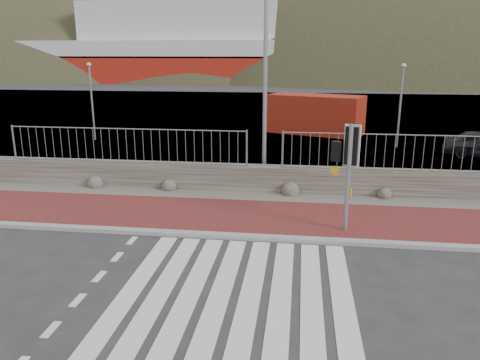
# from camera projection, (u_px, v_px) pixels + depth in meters

# --- Properties ---
(ground) EXTENTS (220.00, 220.00, 0.00)m
(ground) POSITION_uv_depth(u_px,v_px,m) (234.00, 298.00, 9.16)
(ground) COLOR #28282B
(ground) RESTS_ON ground
(sidewalk_far) EXTENTS (40.00, 3.00, 0.08)m
(sidewalk_far) POSITION_uv_depth(u_px,v_px,m) (256.00, 218.00, 13.45)
(sidewalk_far) COLOR maroon
(sidewalk_far) RESTS_ON ground
(kerb_far) EXTENTS (40.00, 0.25, 0.12)m
(kerb_far) POSITION_uv_depth(u_px,v_px,m) (251.00, 237.00, 12.02)
(kerb_far) COLOR gray
(kerb_far) RESTS_ON ground
(zebra_crossing) EXTENTS (4.62, 5.60, 0.01)m
(zebra_crossing) POSITION_uv_depth(u_px,v_px,m) (234.00, 297.00, 9.16)
(zebra_crossing) COLOR silver
(zebra_crossing) RESTS_ON ground
(gravel_strip) EXTENTS (40.00, 1.50, 0.06)m
(gravel_strip) POSITION_uv_depth(u_px,v_px,m) (262.00, 197.00, 15.37)
(gravel_strip) COLOR #59544C
(gravel_strip) RESTS_ON ground
(stone_wall) EXTENTS (40.00, 0.60, 0.90)m
(stone_wall) POSITION_uv_depth(u_px,v_px,m) (264.00, 179.00, 16.02)
(stone_wall) COLOR #433D37
(stone_wall) RESTS_ON ground
(railing) EXTENTS (18.07, 0.07, 1.22)m
(railing) POSITION_uv_depth(u_px,v_px,m) (265.00, 140.00, 15.51)
(railing) COLOR gray
(railing) RESTS_ON stone_wall
(quay) EXTENTS (120.00, 40.00, 0.50)m
(quay) POSITION_uv_depth(u_px,v_px,m) (286.00, 115.00, 35.83)
(quay) COLOR #4C4C4F
(quay) RESTS_ON ground
(water) EXTENTS (220.00, 50.00, 0.05)m
(water) POSITION_uv_depth(u_px,v_px,m) (295.00, 84.00, 69.29)
(water) COLOR #3F4C54
(water) RESTS_ON ground
(ferry) EXTENTS (50.00, 16.00, 20.00)m
(ferry) POSITION_uv_depth(u_px,v_px,m) (143.00, 47.00, 75.75)
(ferry) COLOR maroon
(ferry) RESTS_ON ground
(hills_backdrop) EXTENTS (254.00, 90.00, 100.00)m
(hills_backdrop) POSITION_uv_depth(u_px,v_px,m) (326.00, 188.00, 98.45)
(hills_backdrop) COLOR #292F1C
(hills_backdrop) RESTS_ON ground
(traffic_signal_far) EXTENTS (0.71, 0.45, 2.91)m
(traffic_signal_far) POSITION_uv_depth(u_px,v_px,m) (348.00, 155.00, 11.91)
(traffic_signal_far) COLOR gray
(traffic_signal_far) RESTS_ON ground
(streetlight) EXTENTS (1.77, 0.61, 8.48)m
(streetlight) POSITION_uv_depth(u_px,v_px,m) (270.00, 48.00, 15.60)
(streetlight) COLOR gray
(streetlight) RESTS_ON ground
(shipping_container) EXTENTS (5.80, 4.02, 2.23)m
(shipping_container) POSITION_uv_depth(u_px,v_px,m) (315.00, 114.00, 27.37)
(shipping_container) COLOR maroon
(shipping_container) RESTS_ON ground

